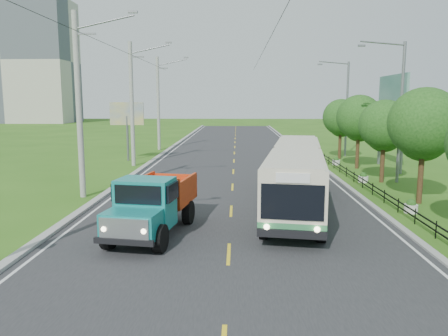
{
  "coord_description": "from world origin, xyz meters",
  "views": [
    {
      "loc": [
        0.27,
        -14.58,
        5.27
      ],
      "look_at": [
        -0.39,
        7.48,
        1.9
      ],
      "focal_mm": 35.0,
      "sensor_mm": 36.0,
      "label": 1
    }
  ],
  "objects_px": {
    "tree_fifth": "(359,120)",
    "streetlight_mid": "(399,107)",
    "dump_truck": "(153,201)",
    "pole_mid": "(132,104)",
    "tree_back": "(341,119)",
    "billboard_right": "(392,100)",
    "tree_third": "(424,127)",
    "bus": "(296,171)",
    "pole_far": "(159,103)",
    "planter_near": "(411,207)",
    "tree_fourth": "(384,128)",
    "planter_far": "(336,161)",
    "planter_mid": "(363,178)",
    "streetlight_far": "(345,105)",
    "billboard_left": "(127,117)",
    "pole_near": "(79,105)"
  },
  "relations": [
    {
      "from": "tree_fourth",
      "to": "billboard_right",
      "type": "xyz_separation_m",
      "value": [
        2.44,
        5.86,
        1.76
      ]
    },
    {
      "from": "streetlight_mid",
      "to": "planter_mid",
      "type": "height_order",
      "value": "streetlight_mid"
    },
    {
      "from": "billboard_right",
      "to": "dump_truck",
      "type": "relative_size",
      "value": 1.22
    },
    {
      "from": "planter_mid",
      "to": "planter_near",
      "type": "bearing_deg",
      "value": -90.0
    },
    {
      "from": "pole_mid",
      "to": "tree_back",
      "type": "height_order",
      "value": "pole_mid"
    },
    {
      "from": "planter_near",
      "to": "billboard_right",
      "type": "xyz_separation_m",
      "value": [
        3.7,
        14.0,
        5.06
      ]
    },
    {
      "from": "planter_near",
      "to": "planter_far",
      "type": "bearing_deg",
      "value": 90.0
    },
    {
      "from": "pole_near",
      "to": "tree_fourth",
      "type": "height_order",
      "value": "pole_near"
    },
    {
      "from": "tree_fifth",
      "to": "tree_back",
      "type": "bearing_deg",
      "value": 90.0
    },
    {
      "from": "tree_third",
      "to": "billboard_left",
      "type": "bearing_deg",
      "value": 140.67
    },
    {
      "from": "streetlight_mid",
      "to": "bus",
      "type": "bearing_deg",
      "value": -139.2
    },
    {
      "from": "pole_mid",
      "to": "planter_far",
      "type": "bearing_deg",
      "value": 3.39
    },
    {
      "from": "tree_fourth",
      "to": "bus",
      "type": "height_order",
      "value": "tree_fourth"
    },
    {
      "from": "pole_mid",
      "to": "bus",
      "type": "xyz_separation_m",
      "value": [
        11.59,
        -13.31,
        -3.34
      ]
    },
    {
      "from": "tree_fifth",
      "to": "streetlight_mid",
      "type": "relative_size",
      "value": 0.64
    },
    {
      "from": "streetlight_mid",
      "to": "streetlight_far",
      "type": "distance_m",
      "value": 14.0
    },
    {
      "from": "tree_back",
      "to": "billboard_right",
      "type": "xyz_separation_m",
      "value": [
        2.44,
        -6.14,
        1.69
      ]
    },
    {
      "from": "streetlight_far",
      "to": "billboard_right",
      "type": "distance_m",
      "value": 8.18
    },
    {
      "from": "tree_fourth",
      "to": "tree_back",
      "type": "bearing_deg",
      "value": 90.0
    },
    {
      "from": "tree_back",
      "to": "planter_mid",
      "type": "relative_size",
      "value": 8.21
    },
    {
      "from": "pole_far",
      "to": "streetlight_mid",
      "type": "bearing_deg",
      "value": -45.14
    },
    {
      "from": "planter_far",
      "to": "bus",
      "type": "relative_size",
      "value": 0.04
    },
    {
      "from": "tree_third",
      "to": "billboard_right",
      "type": "height_order",
      "value": "billboard_right"
    },
    {
      "from": "streetlight_far",
      "to": "planter_mid",
      "type": "distance_m",
      "value": 14.88
    },
    {
      "from": "planter_near",
      "to": "planter_mid",
      "type": "relative_size",
      "value": 1.0
    },
    {
      "from": "tree_fourth",
      "to": "tree_fifth",
      "type": "height_order",
      "value": "tree_fifth"
    },
    {
      "from": "dump_truck",
      "to": "pole_near",
      "type": "bearing_deg",
      "value": 136.61
    },
    {
      "from": "pole_far",
      "to": "tree_fifth",
      "type": "height_order",
      "value": "pole_far"
    },
    {
      "from": "streetlight_mid",
      "to": "dump_truck",
      "type": "bearing_deg",
      "value": -139.32
    },
    {
      "from": "billboard_right",
      "to": "tree_third",
      "type": "bearing_deg",
      "value": -101.64
    },
    {
      "from": "streetlight_far",
      "to": "streetlight_mid",
      "type": "bearing_deg",
      "value": -90.0
    },
    {
      "from": "pole_far",
      "to": "tree_back",
      "type": "distance_m",
      "value": 19.43
    },
    {
      "from": "planter_mid",
      "to": "billboard_right",
      "type": "relative_size",
      "value": 0.09
    },
    {
      "from": "tree_fifth",
      "to": "dump_truck",
      "type": "height_order",
      "value": "tree_fifth"
    },
    {
      "from": "tree_fifth",
      "to": "bus",
      "type": "distance_m",
      "value": 14.22
    },
    {
      "from": "tree_third",
      "to": "pole_near",
      "type": "bearing_deg",
      "value": 177.29
    },
    {
      "from": "pole_far",
      "to": "tree_fifth",
      "type": "relative_size",
      "value": 1.72
    },
    {
      "from": "dump_truck",
      "to": "tree_fourth",
      "type": "bearing_deg",
      "value": 51.78
    },
    {
      "from": "pole_far",
      "to": "tree_back",
      "type": "bearing_deg",
      "value": -20.74
    },
    {
      "from": "tree_third",
      "to": "planter_near",
      "type": "xyz_separation_m",
      "value": [
        -1.26,
        -2.14,
        -3.7
      ]
    },
    {
      "from": "billboard_left",
      "to": "billboard_right",
      "type": "bearing_deg",
      "value": -10.4
    },
    {
      "from": "pole_far",
      "to": "bus",
      "type": "bearing_deg",
      "value": -65.4
    },
    {
      "from": "tree_fifth",
      "to": "billboard_right",
      "type": "xyz_separation_m",
      "value": [
        2.44,
        -0.14,
        1.49
      ]
    },
    {
      "from": "planter_near",
      "to": "tree_back",
      "type": "bearing_deg",
      "value": 86.43
    },
    {
      "from": "tree_third",
      "to": "dump_truck",
      "type": "height_order",
      "value": "tree_third"
    },
    {
      "from": "streetlight_mid",
      "to": "billboard_right",
      "type": "xyz_separation_m",
      "value": [
        1.66,
        6.0,
        0.44
      ]
    },
    {
      "from": "pole_far",
      "to": "billboard_right",
      "type": "distance_m",
      "value": 24.33
    },
    {
      "from": "pole_near",
      "to": "tree_fourth",
      "type": "xyz_separation_m",
      "value": [
        18.12,
        5.14,
        -1.51
      ]
    },
    {
      "from": "billboard_left",
      "to": "billboard_right",
      "type": "relative_size",
      "value": 0.71
    },
    {
      "from": "pole_mid",
      "to": "tree_fifth",
      "type": "bearing_deg",
      "value": -2.71
    }
  ]
}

